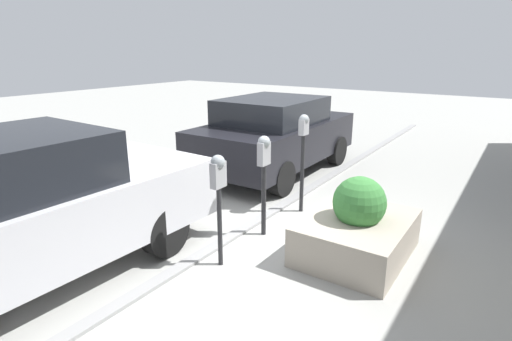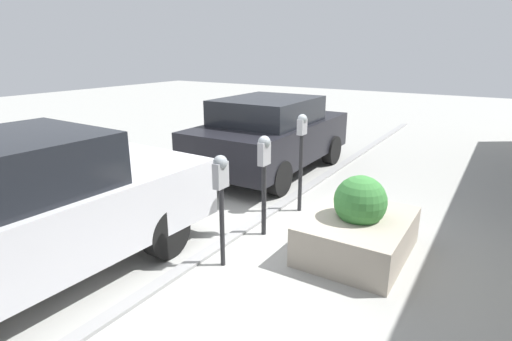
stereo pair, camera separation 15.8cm
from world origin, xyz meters
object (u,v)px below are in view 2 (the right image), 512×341
at_px(parking_meter_middle, 301,144).
at_px(parked_car_middle, 271,134).
at_px(parking_meter_nearest, 221,184).
at_px(parking_meter_second, 264,164).
at_px(planter_box, 358,228).

distance_m(parking_meter_middle, parked_car_middle, 2.16).
height_order(parking_meter_nearest, parking_meter_second, parking_meter_second).
bearing_deg(parking_meter_second, parking_meter_nearest, -178.76).
bearing_deg(parked_car_middle, parking_meter_middle, -137.97).
relative_size(parking_meter_second, parking_meter_middle, 0.90).
bearing_deg(parking_meter_nearest, parked_car_middle, 22.13).
xyz_separation_m(parking_meter_second, parking_meter_middle, (1.01, -0.04, 0.07)).
bearing_deg(planter_box, parking_meter_nearest, 132.12).
bearing_deg(parking_meter_middle, parked_car_middle, 42.78).
relative_size(parking_meter_middle, parked_car_middle, 0.40).
distance_m(planter_box, parked_car_middle, 3.63).
relative_size(parking_meter_nearest, planter_box, 0.90).
xyz_separation_m(parking_meter_nearest, parked_car_middle, (3.54, 1.44, -0.22)).
distance_m(parking_meter_second, parked_car_middle, 2.96).
xyz_separation_m(parking_meter_middle, parked_car_middle, (1.57, 1.46, -0.28)).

